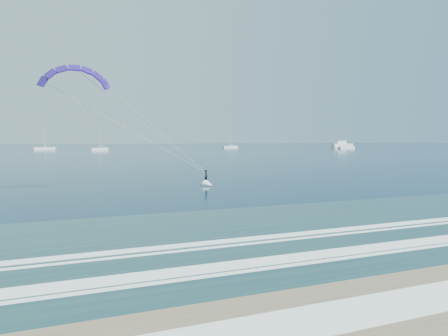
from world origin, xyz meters
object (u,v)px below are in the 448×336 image
sailboat_5 (346,147)px  sailboat_3 (100,149)px  sailboat_2 (45,148)px  sailboat_4 (230,147)px  kitesurfer_rig (148,126)px  motor_yacht (342,145)px

sailboat_5 → sailboat_3: bearing=173.0°
sailboat_2 → sailboat_4: 106.13m
sailboat_2 → sailboat_4: size_ratio=1.07×
sailboat_4 → sailboat_5: 69.56m
kitesurfer_rig → sailboat_4: (86.35, 187.93, -6.31)m
sailboat_4 → motor_yacht: bearing=-1.7°
motor_yacht → sailboat_5: sailboat_5 is taller
sailboat_2 → sailboat_3: (25.99, -25.45, -0.02)m
kitesurfer_rig → motor_yacht: kitesurfer_rig is taller
sailboat_3 → sailboat_5: size_ratio=0.81×
sailboat_2 → sailboat_5: sailboat_2 is taller
sailboat_2 → kitesurfer_rig: bearing=-84.0°
sailboat_3 → sailboat_4: sailboat_4 is taller
motor_yacht → kitesurfer_rig: bearing=-132.3°
sailboat_3 → sailboat_2: bearing=135.6°
sailboat_4 → kitesurfer_rig: bearing=-114.7°
kitesurfer_rig → sailboat_3: kitesurfer_rig is taller
sailboat_3 → sailboat_4: 84.26m
kitesurfer_rig → sailboat_2: bearing=96.0°
motor_yacht → sailboat_2: sailboat_2 is taller
sailboat_4 → sailboat_5: bearing=-37.8°
sailboat_4 → sailboat_2: bearing=-179.7°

